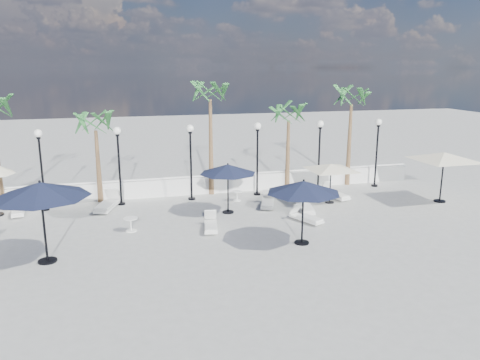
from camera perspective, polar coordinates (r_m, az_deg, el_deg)
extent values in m
plane|color=gray|center=(18.05, -2.48, -7.86)|extent=(100.00, 100.00, 0.00)
cube|color=silver|center=(24.95, -6.29, -0.77)|extent=(26.00, 0.30, 0.90)
cube|color=silver|center=(24.82, -6.32, 0.39)|extent=(26.00, 0.12, 0.08)
cylinder|color=black|center=(24.06, -22.60, -3.28)|extent=(0.36, 0.36, 0.10)
cylinder|color=black|center=(23.65, -22.97, 0.67)|extent=(0.10, 0.10, 3.50)
cylinder|color=black|center=(23.36, -23.35, 4.73)|extent=(0.18, 0.18, 0.10)
sphere|color=white|center=(23.34, -23.40, 5.24)|extent=(0.36, 0.36, 0.36)
cylinder|color=black|center=(23.82, -14.24, -2.80)|extent=(0.36, 0.36, 0.10)
cylinder|color=black|center=(23.41, -14.48, 1.20)|extent=(0.10, 0.10, 3.50)
cylinder|color=black|center=(23.12, -14.73, 5.31)|extent=(0.18, 0.18, 0.10)
sphere|color=white|center=(23.09, -14.76, 5.83)|extent=(0.36, 0.36, 0.36)
cylinder|color=black|center=(24.10, -5.90, -2.26)|extent=(0.36, 0.36, 0.10)
cylinder|color=black|center=(23.69, -5.99, 1.70)|extent=(0.10, 0.10, 3.50)
cylinder|color=black|center=(23.40, -6.10, 5.78)|extent=(0.18, 0.18, 0.10)
sphere|color=white|center=(23.38, -6.11, 6.29)|extent=(0.36, 0.36, 0.36)
cylinder|color=black|center=(24.87, 2.09, -1.70)|extent=(0.36, 0.36, 0.10)
cylinder|color=black|center=(24.47, 2.12, 2.15)|extent=(0.10, 0.10, 3.50)
cylinder|color=black|center=(24.20, 2.16, 6.10)|extent=(0.18, 0.18, 0.10)
sphere|color=white|center=(24.17, 2.16, 6.59)|extent=(0.36, 0.36, 0.36)
cylinder|color=black|center=(26.09, 9.45, -1.15)|extent=(0.36, 0.36, 0.10)
cylinder|color=black|center=(25.71, 9.60, 2.52)|extent=(0.10, 0.10, 3.50)
cylinder|color=black|center=(25.45, 9.75, 6.28)|extent=(0.18, 0.18, 0.10)
sphere|color=white|center=(25.42, 9.77, 6.75)|extent=(0.36, 0.36, 0.36)
cylinder|color=black|center=(27.70, 16.06, -0.64)|extent=(0.36, 0.36, 0.10)
cylinder|color=black|center=(27.35, 16.29, 2.82)|extent=(0.10, 0.10, 3.50)
cylinder|color=black|center=(27.10, 16.53, 6.35)|extent=(0.18, 0.18, 0.10)
sphere|color=white|center=(27.08, 16.56, 6.79)|extent=(0.36, 0.36, 0.36)
cone|color=brown|center=(24.20, -16.88, 1.56)|extent=(0.28, 0.28, 3.60)
cone|color=brown|center=(24.54, -3.57, 3.94)|extent=(0.28, 0.28, 5.00)
cone|color=brown|center=(25.83, 5.84, 3.03)|extent=(0.28, 0.28, 3.80)
cone|color=brown|center=(27.30, 13.16, 4.16)|extent=(0.28, 0.28, 4.60)
cube|color=white|center=(23.14, -15.86, -3.09)|extent=(1.28, 2.15, 0.11)
cube|color=white|center=(22.85, -16.09, -2.99)|extent=(1.03, 1.51, 0.11)
cube|color=white|center=(23.78, -15.29, -1.59)|extent=(0.76, 0.66, 0.64)
cube|color=white|center=(23.85, -25.43, -3.51)|extent=(0.75, 1.65, 0.09)
cube|color=white|center=(23.62, -25.47, -3.43)|extent=(0.64, 1.13, 0.09)
cube|color=white|center=(24.39, -25.46, -2.38)|extent=(0.55, 0.44, 0.50)
cube|color=white|center=(19.59, -3.58, -5.71)|extent=(0.82, 1.68, 0.09)
cube|color=white|center=(19.35, -3.57, -5.65)|extent=(0.69, 1.16, 0.09)
cube|color=white|center=(20.11, -3.63, -4.23)|extent=(0.57, 0.47, 0.50)
cube|color=white|center=(20.74, 8.09, -4.71)|extent=(1.16, 1.69, 0.09)
cube|color=white|center=(20.58, 8.54, -4.60)|extent=(0.91, 1.20, 0.09)
cube|color=white|center=(21.07, 6.81, -3.46)|extent=(0.62, 0.56, 0.50)
cube|color=white|center=(22.79, 3.40, -2.90)|extent=(1.16, 1.82, 0.09)
cube|color=white|center=(22.54, 3.37, -2.82)|extent=(0.93, 1.29, 0.09)
cube|color=white|center=(23.37, 3.49, -1.60)|extent=(0.65, 0.58, 0.54)
cube|color=white|center=(24.66, 11.47, -1.86)|extent=(1.02, 1.89, 0.10)
cube|color=white|center=(24.46, 11.85, -1.75)|extent=(0.84, 1.31, 0.10)
cube|color=white|center=(25.11, 10.44, -0.70)|extent=(0.65, 0.55, 0.56)
cube|color=white|center=(22.18, 7.97, -3.45)|extent=(0.98, 1.90, 0.10)
cube|color=white|center=(21.92, 8.09, -3.37)|extent=(0.82, 1.32, 0.10)
cube|color=white|center=(22.77, 7.66, -2.04)|extent=(0.65, 0.54, 0.57)
cylinder|color=white|center=(19.95, -13.12, -6.04)|extent=(0.45, 0.45, 0.03)
cylinder|color=white|center=(19.86, -13.16, -5.34)|extent=(0.07, 0.07, 0.54)
cylinder|color=white|center=(19.78, -13.20, -4.57)|extent=(0.59, 0.59, 0.03)
cylinder|color=white|center=(23.73, -0.36, -2.52)|extent=(0.40, 0.40, 0.03)
cylinder|color=white|center=(23.67, -0.36, -2.00)|extent=(0.06, 0.06, 0.48)
cylinder|color=white|center=(23.61, -0.36, -1.42)|extent=(0.52, 0.52, 0.03)
cylinder|color=black|center=(17.81, -22.40, -9.10)|extent=(0.64, 0.64, 0.07)
cylinder|color=black|center=(17.36, -22.80, -4.92)|extent=(0.08, 0.08, 2.80)
cone|color=black|center=(17.04, -23.16, -1.11)|extent=(3.31, 3.31, 0.51)
sphere|color=black|center=(16.98, -23.25, -0.18)|extent=(0.09, 0.09, 0.09)
cylinder|color=black|center=(21.84, -1.46, -3.92)|extent=(0.53, 0.53, 0.06)
cylinder|color=black|center=(21.54, -1.48, -1.13)|extent=(0.07, 0.07, 2.25)
cone|color=black|center=(21.31, -1.49, 1.36)|extent=(2.63, 2.63, 0.42)
sphere|color=black|center=(21.27, -1.49, 1.98)|extent=(0.08, 0.08, 0.08)
cylinder|color=black|center=(18.29, 7.53, -7.56)|extent=(0.57, 0.57, 0.06)
cylinder|color=black|center=(17.90, 7.65, -4.03)|extent=(0.07, 0.07, 2.42)
cone|color=black|center=(17.62, 7.75, -0.84)|extent=(2.83, 2.83, 0.45)
sphere|color=black|center=(17.56, 7.78, -0.04)|extent=(0.08, 0.08, 0.08)
cylinder|color=black|center=(23.83, 10.85, -2.67)|extent=(0.44, 0.44, 0.05)
cylinder|color=black|center=(23.59, 10.95, -0.45)|extent=(0.06, 0.06, 1.96)
pyramid|color=beige|center=(23.37, 11.06, 1.94)|extent=(4.34, 4.34, 0.30)
cylinder|color=black|center=(25.64, 23.15, -2.38)|extent=(0.58, 0.58, 0.07)
cylinder|color=black|center=(25.35, 23.40, 0.27)|extent=(0.08, 0.08, 2.49)
pyramid|color=beige|center=(25.12, 23.67, 3.10)|extent=(5.42, 5.42, 0.39)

